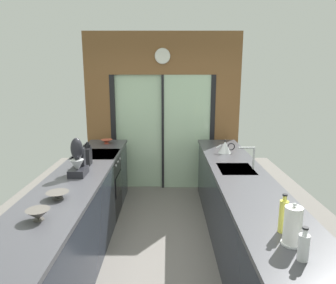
{
  "coord_description": "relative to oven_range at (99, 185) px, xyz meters",
  "views": [
    {
      "loc": [
        0.09,
        -2.91,
        2.0
      ],
      "look_at": [
        0.08,
        0.99,
        1.14
      ],
      "focal_mm": 32.9,
      "sensor_mm": 36.0,
      "label": 1
    }
  ],
  "objects": [
    {
      "name": "ground_plane",
      "position": [
        0.91,
        -0.65,
        -0.47
      ],
      "size": [
        5.04,
        7.6,
        0.02
      ],
      "primitive_type": "cube",
      "color": "slate"
    },
    {
      "name": "paper_towel_roll",
      "position": [
        1.8,
        -2.35,
        0.59
      ],
      "size": [
        0.13,
        0.13,
        0.29
      ],
      "color": "#B7BABC",
      "rests_on": "right_counter_run"
    },
    {
      "name": "knife_block",
      "position": [
        0.02,
        -0.54,
        0.57
      ],
      "size": [
        0.09,
        0.14,
        0.28
      ],
      "color": "black",
      "rests_on": "left_counter_run"
    },
    {
      "name": "soap_bottle_far",
      "position": [
        1.8,
        -2.19,
        0.59
      ],
      "size": [
        0.06,
        0.06,
        0.28
      ],
      "color": "#D1CC4C",
      "rests_on": "right_counter_run"
    },
    {
      "name": "oven_range",
      "position": [
        0.0,
        0.0,
        0.0
      ],
      "size": [
        0.6,
        0.6,
        0.92
      ],
      "color": "black",
      "rests_on": "ground_plane"
    },
    {
      "name": "stand_mixer",
      "position": [
        0.02,
        -0.94,
        0.63
      ],
      "size": [
        0.17,
        0.27,
        0.42
      ],
      "color": "black",
      "rests_on": "left_counter_run"
    },
    {
      "name": "mixing_bowl_far",
      "position": [
        0.02,
        0.64,
        0.5
      ],
      "size": [
        0.19,
        0.19,
        0.07
      ],
      "color": "#BC4C38",
      "rests_on": "left_counter_run"
    },
    {
      "name": "mixing_bowl_mid",
      "position": [
        0.02,
        -1.59,
        0.5
      ],
      "size": [
        0.2,
        0.2,
        0.06
      ],
      "color": "#514C47",
      "rests_on": "left_counter_run"
    },
    {
      "name": "soap_bottle_near",
      "position": [
        1.8,
        -2.52,
        0.55
      ],
      "size": [
        0.07,
        0.07,
        0.21
      ],
      "color": "silver",
      "rests_on": "right_counter_run"
    },
    {
      "name": "back_wall_unit",
      "position": [
        0.91,
        1.15,
        1.07
      ],
      "size": [
        2.64,
        0.12,
        2.7
      ],
      "color": "brown",
      "rests_on": "ground_plane"
    },
    {
      "name": "sink_faucet",
      "position": [
        1.97,
        -0.7,
        0.64
      ],
      "size": [
        0.19,
        0.02,
        0.26
      ],
      "color": "#B7BABC",
      "rests_on": "right_counter_run"
    },
    {
      "name": "left_counter_run",
      "position": [
        -0.0,
        -1.12,
        0.01
      ],
      "size": [
        0.62,
        3.8,
        0.92
      ],
      "color": "#1E232D",
      "rests_on": "ground_plane"
    },
    {
      "name": "right_counter_run",
      "position": [
        1.82,
        -0.95,
        0.01
      ],
      "size": [
        0.62,
        3.8,
        0.92
      ],
      "color": "#1E232D",
      "rests_on": "ground_plane"
    },
    {
      "name": "mixing_bowl_near",
      "position": [
        0.02,
        -2.01,
        0.51
      ],
      "size": [
        0.18,
        0.18,
        0.09
      ],
      "color": "#514C47",
      "rests_on": "left_counter_run"
    },
    {
      "name": "kettle",
      "position": [
        1.8,
        0.04,
        0.55
      ],
      "size": [
        0.27,
        0.19,
        0.19
      ],
      "color": "#B7BABC",
      "rests_on": "right_counter_run"
    }
  ]
}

